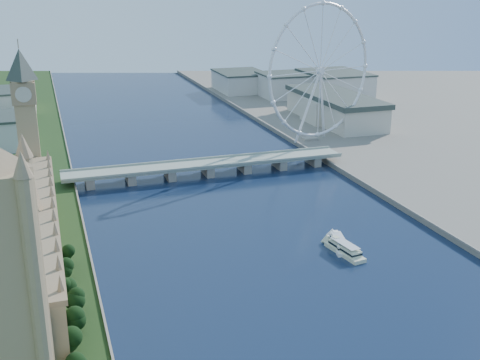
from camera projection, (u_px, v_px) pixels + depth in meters
name	position (u px, v px, depth m)	size (l,w,h in m)	color
parliament_range	(33.00, 237.00, 308.01)	(24.00, 200.00, 70.00)	tan
big_ben	(25.00, 106.00, 390.42)	(20.02, 20.02, 110.00)	tan
westminster_bridge	(208.00, 166.00, 467.14)	(220.00, 22.00, 9.50)	gray
london_eye	(320.00, 71.00, 533.58)	(113.60, 39.12, 124.30)	silver
county_hall	(334.00, 124.00, 638.65)	(54.00, 144.00, 35.00)	beige
city_skyline	(181.00, 94.00, 710.21)	(505.00, 280.00, 32.00)	beige
tour_boat_near	(345.00, 254.00, 331.90)	(8.14, 31.73, 7.03)	beige
tour_boat_far	(339.00, 247.00, 340.16)	(7.54, 29.52, 6.52)	white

